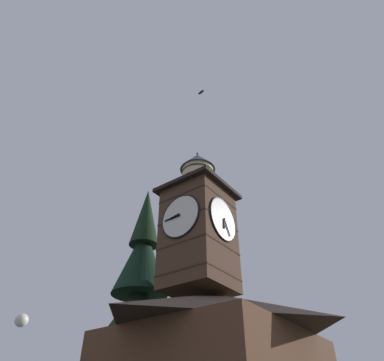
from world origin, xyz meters
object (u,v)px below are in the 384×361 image
(clock_tower, at_px, (198,225))
(flying_bird_high, at_px, (201,92))
(pine_tree_behind, at_px, (136,330))
(moon, at_px, (22,320))

(clock_tower, height_order, flying_bird_high, flying_bird_high)
(pine_tree_behind, xyz_separation_m, moon, (-13.40, -38.59, 8.82))
(pine_tree_behind, xyz_separation_m, flying_bird_high, (1.61, 6.32, 15.84))
(clock_tower, xyz_separation_m, pine_tree_behind, (-0.34, -5.02, -5.49))
(clock_tower, distance_m, pine_tree_behind, 7.45)
(clock_tower, relative_size, pine_tree_behind, 0.62)
(moon, bearing_deg, pine_tree_behind, 70.85)
(flying_bird_high, bearing_deg, moon, -108.48)
(moon, relative_size, flying_bird_high, 3.92)
(moon, xyz_separation_m, flying_bird_high, (15.01, 44.91, 7.02))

